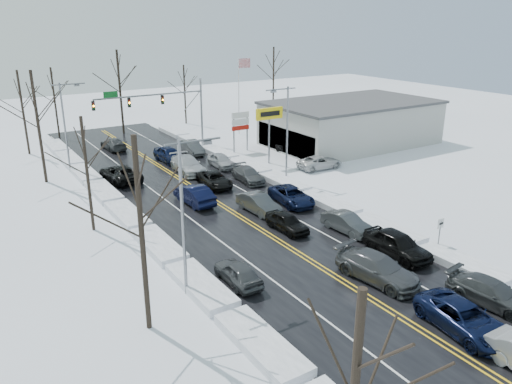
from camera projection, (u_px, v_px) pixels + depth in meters
ground at (271, 236)px, 35.98m from camera, size 160.00×160.00×0.00m
road_surface at (256, 227)px, 37.58m from camera, size 14.00×84.00×0.01m
snow_bank_left at (161, 251)px, 33.75m from camera, size 1.93×72.00×0.51m
snow_bank_right at (333, 207)px, 41.41m from camera, size 1.93×72.00×0.51m
traffic_signal_mast at (162, 103)px, 58.24m from camera, size 13.28×0.39×8.00m
tires_plus_sign at (269, 117)px, 52.39m from camera, size 3.20×0.34×6.00m
used_vehicles_sign at (240, 123)px, 57.73m from camera, size 2.20×0.22×4.65m
speed_limit_sign at (440, 228)px, 33.20m from camera, size 0.55×0.09×2.35m
flagpole at (240, 90)px, 65.60m from camera, size 1.87×1.20×10.00m
dealership_building at (351, 123)px, 61.55m from camera, size 20.40×12.40×5.30m
streetlight_ne at (285, 127)px, 46.39m from camera, size 3.20×0.25×9.00m
streetlight_sw at (186, 206)px, 26.85m from camera, size 3.20×0.25×9.00m
streetlight_nw at (66, 120)px, 49.19m from camera, size 3.20×0.25×9.00m
tree_left_a at (355, 384)px, 12.40m from camera, size 3.60×3.60×9.00m
tree_left_b at (139, 199)px, 23.09m from camera, size 4.00×4.00×10.00m
tree_left_c at (85, 152)px, 35.11m from camera, size 3.40×3.40×8.50m
tree_left_d at (35, 105)px, 45.46m from camera, size 4.20×4.20×10.50m
tree_left_e at (21, 96)px, 55.46m from camera, size 3.80×3.80×9.50m
tree_far_b at (53, 89)px, 63.58m from camera, size 3.60×3.60×9.00m
tree_far_c at (119, 76)px, 65.56m from camera, size 4.40×4.40×11.00m
tree_far_d at (184, 83)px, 72.38m from camera, size 3.40×3.40×8.50m
tree_far_e at (274, 67)px, 80.38m from camera, size 4.20×4.20×10.50m
queued_car_2 at (462, 331)px, 25.11m from camera, size 3.00×5.46×1.45m
queued_car_3 at (377, 280)px, 29.97m from camera, size 2.96×5.73×1.59m
queued_car_4 at (287, 230)px, 36.93m from camera, size 1.71×4.02×1.35m
queued_car_5 at (259, 212)px, 40.41m from camera, size 1.82×4.61×1.49m
queued_car_6 at (215, 186)px, 46.64m from camera, size 2.69×4.98×1.33m
queued_car_7 at (188, 172)px, 50.75m from camera, size 2.65×5.74×1.63m
queued_car_8 at (170, 162)px, 54.49m from camera, size 2.26×4.99×1.66m
queued_car_11 at (489, 304)px, 27.45m from camera, size 2.62×5.09×1.41m
queued_car_12 at (396, 256)px, 33.01m from camera, size 2.01×4.97×1.69m
queued_car_13 at (346, 232)px, 36.74m from camera, size 1.77×4.29×1.38m
queued_car_14 at (291, 203)px, 42.31m from camera, size 2.85×5.25×1.40m
queued_car_15 at (248, 181)px, 48.04m from camera, size 2.25×4.75×1.34m
queued_car_16 at (221, 167)px, 52.53m from camera, size 1.90×4.33×1.45m
queued_car_17 at (192, 154)px, 57.82m from camera, size 1.86×4.68×1.51m
oncoming_car_0 at (195, 203)px, 42.32m from camera, size 1.86×4.95×1.61m
oncoming_car_1 at (121, 181)px, 48.11m from camera, size 3.09×5.84×1.57m
oncoming_car_2 at (114, 149)px, 59.59m from camera, size 2.16×4.89×1.40m
oncoming_car_3 at (238, 283)px, 29.67m from camera, size 1.68×3.99×1.35m
parked_car_0 at (320, 168)px, 52.11m from camera, size 5.00×2.48×1.36m
parked_car_1 at (322, 156)px, 56.69m from camera, size 2.34×4.95×1.39m
parked_car_2 at (279, 149)px, 60.02m from camera, size 2.41×5.08×1.68m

